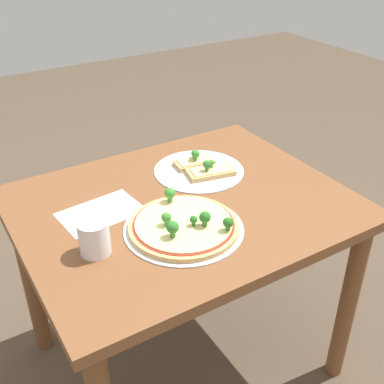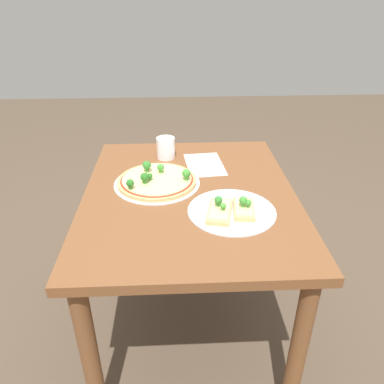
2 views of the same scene
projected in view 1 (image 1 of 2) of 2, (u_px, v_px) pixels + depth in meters
name	position (u px, v px, depth m)	size (l,w,h in m)	color
ground_plane	(185.00, 356.00, 1.88)	(8.00, 8.00, 0.00)	brown
dining_table	(183.00, 229.00, 1.56)	(1.01, 0.82, 0.72)	brown
pizza_tray_whole	(184.00, 225.00, 1.37)	(0.35, 0.35, 0.07)	silver
pizza_tray_slice	(201.00, 168.00, 1.68)	(0.32, 0.32, 0.06)	silver
drinking_cup	(94.00, 238.00, 1.27)	(0.08, 0.08, 0.10)	white
paper_menu	(101.00, 212.00, 1.46)	(0.24, 0.16, 0.00)	white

